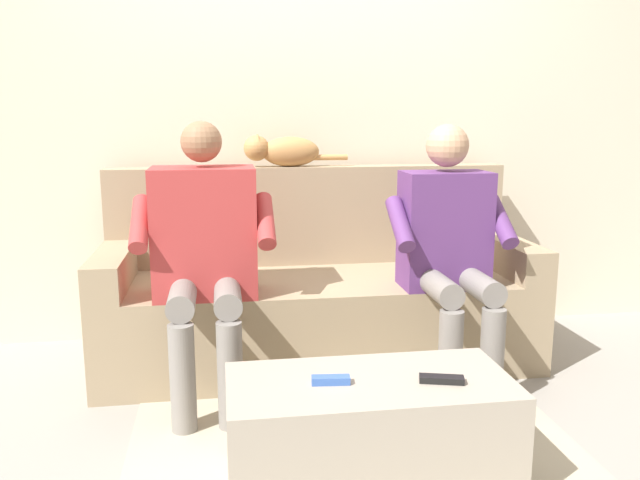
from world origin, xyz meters
name	(u,v)px	position (x,y,z in m)	size (l,w,h in m)	color
ground_plane	(344,422)	(0.00, 0.60, 0.00)	(8.00, 8.00, 0.00)	gray
back_wall	(304,99)	(0.00, -0.58, 1.29)	(4.62, 0.06, 2.57)	beige
couch	(317,297)	(0.00, -0.12, 0.31)	(2.08, 0.77, 0.94)	#9E896B
coffee_table	(369,431)	(0.00, 1.03, 0.18)	(0.93, 0.44, 0.36)	#A89E8E
person_left_seated	(449,242)	(-0.53, 0.26, 0.65)	(0.54, 0.54, 1.17)	#5B3370
person_right_seated	(204,245)	(0.53, 0.23, 0.66)	(0.59, 0.60, 1.18)	#B23838
cat_on_backrest	(282,151)	(0.14, -0.38, 1.02)	(0.54, 0.13, 0.17)	#B7844C
remote_black	(442,379)	(-0.22, 1.09, 0.37)	(0.14, 0.04, 0.02)	black
remote_blue	(331,380)	(0.13, 1.04, 0.38)	(0.12, 0.04, 0.02)	#3860B7
floor_rug	(359,457)	(0.00, 0.88, 0.00)	(1.65, 1.47, 0.01)	#B7AD93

